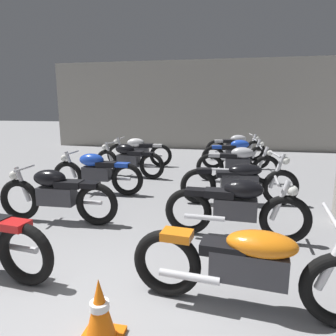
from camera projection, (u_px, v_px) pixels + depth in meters
back_wall at (200, 105)px, 12.58m from camera, size 12.74×0.24×3.60m
motorcycle_left_row_1 at (56, 194)px, 4.74m from camera, size 1.97×0.48×0.88m
motorcycle_left_row_2 at (96, 172)px, 6.30m from camera, size 1.97×0.48×0.88m
motorcycle_left_row_3 at (128, 159)px, 7.80m from camera, size 1.96×0.57×0.88m
motorcycle_left_row_4 at (139, 151)px, 9.16m from camera, size 1.97×0.53×0.88m
motorcycle_right_row_0 at (250, 264)px, 2.67m from camera, size 2.17×0.68×0.97m
motorcycle_right_row_1 at (236, 207)px, 4.15m from camera, size 1.97×0.48×0.88m
motorcycle_right_row_2 at (240, 181)px, 5.61m from camera, size 2.17×0.68×0.97m
motorcycle_right_row_3 at (238, 163)px, 7.26m from camera, size 1.97×0.48×0.88m
motorcycle_right_row_4 at (236, 153)px, 8.76m from camera, size 1.97×0.57×0.88m
motorcycle_right_row_5 at (235, 146)px, 10.20m from camera, size 1.96×0.59×0.88m
traffic_cone at (100, 312)px, 2.35m from camera, size 0.32×0.32×0.54m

